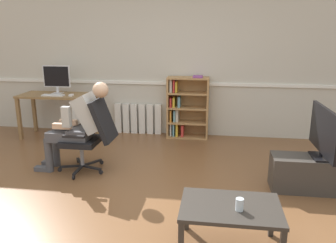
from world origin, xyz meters
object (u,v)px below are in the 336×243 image
imac_monitor (57,78)px  coffee_table (230,211)px  office_chair (91,133)px  tv_stand (319,174)px  keyboard (53,95)px  tv_screen (324,132)px  computer_desk (58,101)px  radiator (138,119)px  person_seated (78,124)px  drinking_glass (240,205)px  computer_mouse (71,95)px  bookshelf (185,108)px

imac_monitor → coffee_table: (2.88, -2.91, -0.67)m
office_chair → tv_stand: (2.81, -0.18, -0.32)m
keyboard → tv_screen: bearing=-19.9°
computer_desk → coffee_table: (2.86, -2.83, -0.28)m
computer_desk → radiator: (1.32, 0.39, -0.37)m
computer_desk → person_seated: 1.68m
person_seated → drinking_glass: bearing=52.9°
person_seated → tv_screen: 2.98m
drinking_glass → tv_stand: bearing=53.4°
computer_mouse → tv_stand: size_ratio=0.09×
coffee_table → drinking_glass: size_ratio=8.01×
imac_monitor → tv_stand: imac_monitor is taller
person_seated → radiator: bearing=168.5°
radiator → office_chair: office_chair is taller
bookshelf → tv_screen: bookshelf is taller
imac_monitor → person_seated: (0.97, -1.46, -0.39)m
keyboard → computer_mouse: computer_mouse is taller
imac_monitor → radiator: imac_monitor is taller
keyboard → tv_screen: (3.93, -1.43, -0.05)m
imac_monitor → person_seated: 1.80m
computer_mouse → tv_stand: computer_mouse is taller
tv_stand → drinking_glass: size_ratio=10.34×
imac_monitor → radiator: 1.58m
computer_desk → radiator: 1.43m
imac_monitor → office_chair: imac_monitor is taller
office_chair → drinking_glass: bearing=50.5°
coffee_table → tv_stand: bearing=50.1°
imac_monitor → drinking_glass: 4.23m
computer_mouse → tv_stand: 3.93m
computer_mouse → coffee_table: computer_mouse is taller
drinking_glass → keyboard: bearing=136.7°
computer_desk → computer_mouse: computer_mouse is taller
keyboard → person_seated: person_seated is taller
bookshelf → tv_stand: bookshelf is taller
tv_screen → coffee_table: bearing=139.1°
bookshelf → office_chair: size_ratio=1.10×
radiator → person_seated: person_seated is taller
person_seated → bookshelf: bearing=144.0°
imac_monitor → computer_desk: bearing=-70.5°
radiator → tv_screen: (2.60, -1.96, 0.44)m
computer_mouse → drinking_glass: 3.83m
office_chair → person_seated: person_seated is taller
office_chair → person_seated: size_ratio=0.82×
radiator → office_chair: (-0.21, -1.78, 0.26)m
office_chair → coffee_table: (1.75, -1.45, -0.16)m
office_chair → tv_screen: 2.82m
imac_monitor → keyboard: 0.35m
computer_mouse → person_seated: person_seated is taller
person_seated → tv_stand: size_ratio=1.11×
computer_desk → keyboard: size_ratio=3.45×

